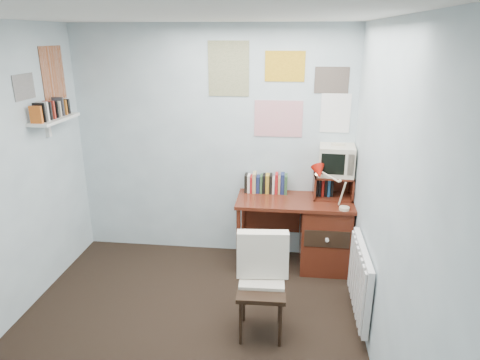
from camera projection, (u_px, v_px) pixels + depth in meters
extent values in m
plane|color=black|center=(177.00, 352.00, 3.39)|extent=(3.50, 3.50, 0.00)
cube|color=silver|center=(213.00, 145.00, 4.63)|extent=(3.00, 0.02, 2.50)
cube|color=silver|center=(390.00, 216.00, 2.82)|extent=(0.02, 3.50, 2.50)
cube|color=white|center=(158.00, 14.00, 2.58)|extent=(3.00, 3.50, 0.02)
cube|color=#572114|center=(295.00, 201.00, 4.43)|extent=(1.20, 0.55, 0.03)
cube|color=#572114|center=(325.00, 236.00, 4.52)|extent=(0.50, 0.50, 0.72)
cylinder|color=#572114|center=(238.00, 242.00, 4.40)|extent=(0.04, 0.04, 0.72)
cylinder|color=#572114|center=(243.00, 223.00, 4.84)|extent=(0.04, 0.04, 0.72)
cube|color=#572114|center=(271.00, 219.00, 4.81)|extent=(0.64, 0.02, 0.30)
cube|color=black|center=(261.00, 290.00, 3.47)|extent=(0.44, 0.42, 0.83)
cube|color=red|center=(346.00, 192.00, 4.12)|extent=(0.30, 0.27, 0.37)
cube|color=#572114|center=(333.00, 186.00, 4.45)|extent=(0.40, 0.30, 0.25)
cube|color=beige|center=(337.00, 159.00, 4.38)|extent=(0.37, 0.35, 0.33)
cube|color=#572114|center=(273.00, 183.00, 4.59)|extent=(0.60, 0.14, 0.22)
cube|color=white|center=(360.00, 280.00, 3.61)|extent=(0.09, 0.80, 0.60)
cube|color=white|center=(55.00, 119.00, 4.05)|extent=(0.20, 0.62, 0.24)
cube|color=white|center=(279.00, 90.00, 4.35)|extent=(1.20, 0.01, 0.90)
cube|color=white|center=(39.00, 78.00, 3.94)|extent=(0.01, 0.70, 0.60)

